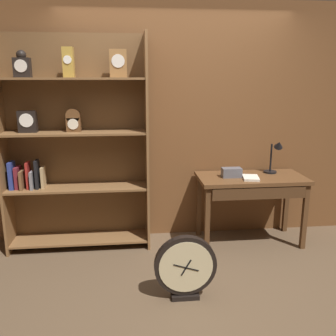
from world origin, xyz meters
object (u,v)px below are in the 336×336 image
Objects in this scene: open_repair_manual at (251,178)px; round_clock_large at (185,267)px; bookshelf at (72,145)px; desk_lamp at (275,155)px; toolbox_small at (232,173)px; workbench at (252,186)px.

open_repair_manual is 0.39× the size of round_clock_large.
open_repair_manual is (1.85, -0.22, -0.35)m from bookshelf.
desk_lamp reaches higher than open_repair_manual.
toolbox_small is (1.67, -0.12, -0.31)m from bookshelf.
workbench is 2.07× the size of round_clock_large.
toolbox_small reaches higher than round_clock_large.
desk_lamp is 0.69× the size of round_clock_large.
toolbox_small is 0.21m from open_repair_manual.
desk_lamp reaches higher than workbench.
bookshelf is at bearing -175.59° from open_repair_manual.
open_repair_manual is at bearing 47.75° from round_clock_large.
bookshelf is at bearing 179.67° from desk_lamp.
bookshelf reaches higher than open_repair_manual.
toolbox_small reaches higher than workbench.
round_clock_large is at bearing -122.68° from toolbox_small.
open_repair_manual is (-0.04, -0.08, 0.11)m from workbench.
desk_lamp is at bearing -0.33° from bookshelf.
toolbox_small is (-0.52, -0.11, -0.16)m from desk_lamp.
open_repair_manual is (0.18, -0.10, -0.04)m from toolbox_small.
round_clock_large is (-1.17, -1.12, -0.68)m from desk_lamp.
open_repair_manual reaches higher than workbench.
workbench is at bearing -156.48° from desk_lamp.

